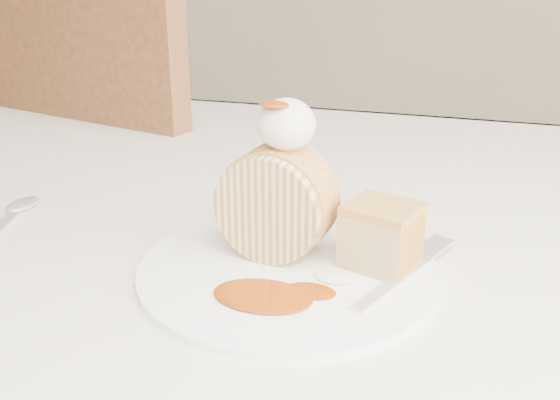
% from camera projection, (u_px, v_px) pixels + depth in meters
% --- Properties ---
extents(table, '(1.40, 0.90, 0.75)m').
position_uv_depth(table, '(296.00, 283.00, 0.70)').
color(table, silver).
rests_on(table, ground).
extents(chair_far, '(0.55, 0.55, 0.96)m').
position_uv_depth(chair_far, '(133.00, 205.00, 1.20)').
color(chair_far, brown).
rests_on(chair_far, ground).
extents(plate, '(0.32, 0.32, 0.01)m').
position_uv_depth(plate, '(288.00, 268.00, 0.53)').
color(plate, white).
rests_on(plate, table).
extents(roulade_slice, '(0.10, 0.06, 0.09)m').
position_uv_depth(roulade_slice, '(276.00, 203.00, 0.53)').
color(roulade_slice, beige).
rests_on(roulade_slice, plate).
extents(cake_chunk, '(0.07, 0.07, 0.05)m').
position_uv_depth(cake_chunk, '(381.00, 239.00, 0.52)').
color(cake_chunk, tan).
rests_on(cake_chunk, plate).
extents(whipped_cream, '(0.05, 0.05, 0.04)m').
position_uv_depth(whipped_cream, '(286.00, 124.00, 0.51)').
color(whipped_cream, white).
rests_on(whipped_cream, roulade_slice).
extents(caramel_drizzle, '(0.02, 0.02, 0.01)m').
position_uv_depth(caramel_drizzle, '(274.00, 98.00, 0.49)').
color(caramel_drizzle, '#893305').
rests_on(caramel_drizzle, whipped_cream).
extents(caramel_pool, '(0.09, 0.07, 0.00)m').
position_uv_depth(caramel_pool, '(263.00, 295.00, 0.48)').
color(caramel_pool, '#893305').
rests_on(caramel_pool, plate).
extents(fork, '(0.08, 0.15, 0.00)m').
position_uv_depth(fork, '(394.00, 283.00, 0.50)').
color(fork, silver).
rests_on(fork, plate).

